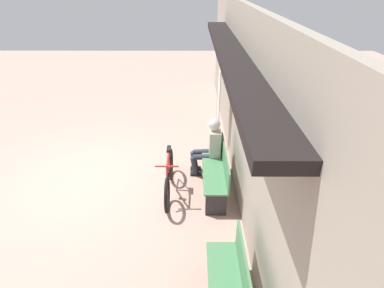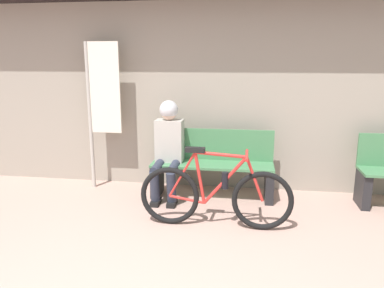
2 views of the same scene
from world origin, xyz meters
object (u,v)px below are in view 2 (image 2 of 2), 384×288
Objects in this scene: park_bench_near at (212,167)px; banner_pole at (100,98)px; person_seated at (168,143)px; bicycle at (215,196)px.

park_bench_near is 1.70m from banner_pole.
person_seated is at bearing -169.39° from park_bench_near.
bicycle is at bearing -31.75° from banner_pole.
person_seated is 1.09m from banner_pole.
person_seated is at bearing -12.50° from banner_pole.
bicycle is 2.08m from banner_pole.
banner_pole reaches higher than person_seated.
park_bench_near is 1.24× the size of person_seated.
banner_pole is at bearing 148.25° from bicycle.
park_bench_near is at bearing 10.61° from person_seated.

